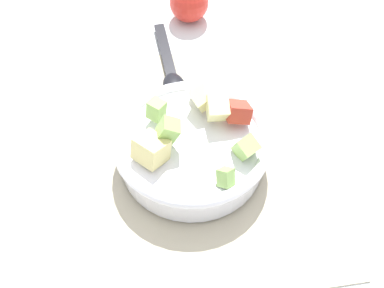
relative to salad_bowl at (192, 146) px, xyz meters
name	(u,v)px	position (x,y,z in m)	size (l,w,h in m)	color
ground_plane	(197,156)	(-0.01, 0.01, -0.04)	(2.40, 2.40, 0.00)	silver
placemat	(197,155)	(-0.01, 0.01, -0.04)	(0.45, 0.37, 0.01)	#BCB299
salad_bowl	(192,146)	(0.00, 0.00, 0.00)	(0.22, 0.22, 0.10)	white
serving_spoon	(170,71)	(-0.18, -0.01, -0.03)	(0.19, 0.04, 0.01)	black
whole_apple	(189,2)	(-0.33, 0.05, 0.00)	(0.07, 0.07, 0.08)	red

